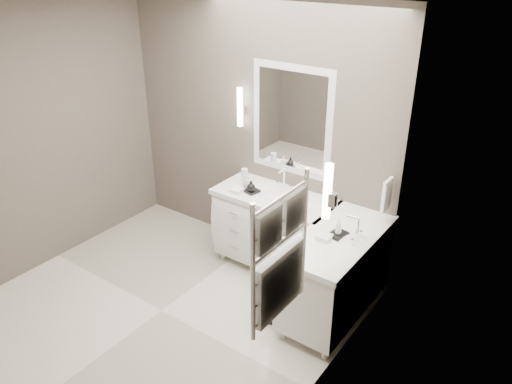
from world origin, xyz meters
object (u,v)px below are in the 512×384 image
Objects in this scene: vanity_back at (275,226)px; vanity_right at (336,270)px; towel_ladder at (279,261)px; waste_bin at (272,304)px.

vanity_back and vanity_right have the same top height.
vanity_back is 1.00× the size of vanity_right.
vanity_right is at bearing 99.84° from towel_ladder.
towel_ladder reaches higher than vanity_back.
towel_ladder is at bearing -54.92° from waste_bin.
vanity_right is 4.12× the size of waste_bin.
towel_ladder is (1.10, -1.63, 0.91)m from vanity_back.
vanity_back is at bearing 124.10° from towel_ladder.
vanity_back is at bearing 159.62° from vanity_right.
vanity_right is 1.60m from towel_ladder.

